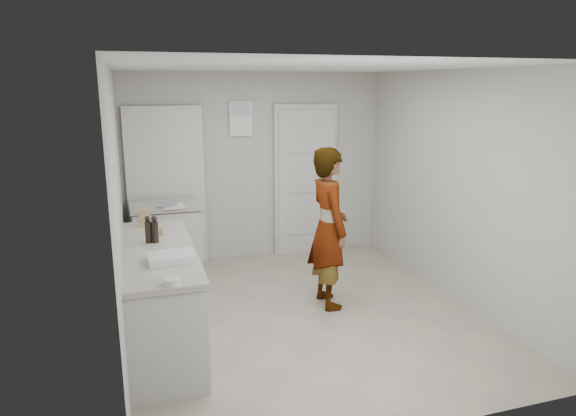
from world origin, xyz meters
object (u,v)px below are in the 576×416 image
object	(u,v)px
person	(329,228)
cake_mix_box	(145,218)
oil_cruet_a	(155,230)
spice_jar	(162,231)
oil_cruet_b	(148,230)
egg_bowl	(172,281)
baking_dish	(171,258)

from	to	relation	value
person	cake_mix_box	size ratio (longest dim) A/B	9.61
cake_mix_box	oil_cruet_a	distance (m)	0.58
person	spice_jar	xyz separation A→B (m)	(-1.72, 0.02, 0.11)
oil_cruet_b	egg_bowl	distance (m)	1.10
person	oil_cruet_b	world-z (taller)	person
person	baking_dish	bearing A→B (deg)	114.09
oil_cruet_b	egg_bowl	size ratio (longest dim) A/B	1.99
oil_cruet_b	oil_cruet_a	bearing A→B (deg)	-8.57
spice_jar	oil_cruet_a	bearing A→B (deg)	-109.57
person	egg_bowl	size ratio (longest dim) A/B	13.48
person	cake_mix_box	world-z (taller)	person
baking_dish	egg_bowl	world-z (taller)	baking_dish
oil_cruet_b	baking_dish	bearing A→B (deg)	-75.26
oil_cruet_b	baking_dish	world-z (taller)	oil_cruet_b
person	egg_bowl	xyz separation A→B (m)	(-1.74, -1.27, 0.09)
person	oil_cruet_a	distance (m)	1.81
spice_jar	egg_bowl	xyz separation A→B (m)	(-0.02, -1.29, -0.02)
cake_mix_box	egg_bowl	world-z (taller)	cake_mix_box
cake_mix_box	egg_bowl	size ratio (longest dim) A/B	1.40
spice_jar	baking_dish	distance (m)	0.78
spice_jar	oil_cruet_a	world-z (taller)	oil_cruet_a
spice_jar	baking_dish	size ratio (longest dim) A/B	0.20
cake_mix_box	person	bearing A→B (deg)	-13.36
spice_jar	baking_dish	world-z (taller)	spice_jar
cake_mix_box	egg_bowl	bearing A→B (deg)	-87.18
cake_mix_box	oil_cruet_b	world-z (taller)	oil_cruet_b
oil_cruet_a	baking_dish	size ratio (longest dim) A/B	0.63
spice_jar	oil_cruet_b	xyz separation A→B (m)	(-0.13, -0.20, 0.08)
person	baking_dish	world-z (taller)	person
person	oil_cruet_b	size ratio (longest dim) A/B	6.76
baking_dish	egg_bowl	size ratio (longest dim) A/B	3.13
spice_jar	oil_cruet_b	size ratio (longest dim) A/B	0.32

